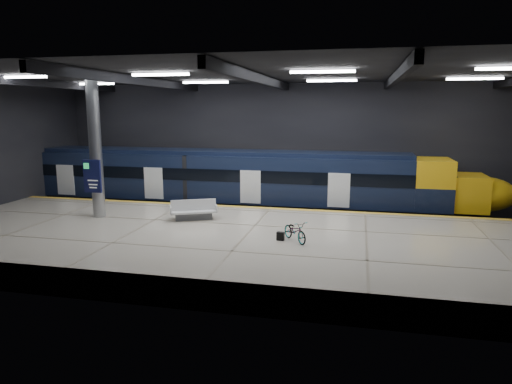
% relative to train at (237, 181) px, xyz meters
% --- Properties ---
extents(ground, '(30.00, 30.00, 0.00)m').
position_rel_train_xyz_m(ground, '(2.64, -5.50, -2.06)').
color(ground, black).
rests_on(ground, ground).
extents(room_shell, '(30.10, 16.10, 8.05)m').
position_rel_train_xyz_m(room_shell, '(2.64, -5.49, 3.66)').
color(room_shell, black).
rests_on(room_shell, ground).
extents(platform, '(30.00, 11.00, 1.10)m').
position_rel_train_xyz_m(platform, '(2.64, -8.00, -1.51)').
color(platform, beige).
rests_on(platform, ground).
extents(safety_strip, '(30.00, 0.40, 0.01)m').
position_rel_train_xyz_m(safety_strip, '(2.64, -2.75, -0.95)').
color(safety_strip, yellow).
rests_on(safety_strip, platform).
extents(rails, '(30.00, 1.52, 0.16)m').
position_rel_train_xyz_m(rails, '(2.64, 0.00, -1.98)').
color(rails, gray).
rests_on(rails, ground).
extents(train, '(29.40, 2.84, 3.79)m').
position_rel_train_xyz_m(train, '(0.00, 0.00, 0.00)').
color(train, black).
rests_on(train, ground).
extents(bench, '(2.42, 1.78, 0.99)m').
position_rel_train_xyz_m(bench, '(-0.53, -6.06, -0.61)').
color(bench, '#595B60').
rests_on(bench, platform).
extents(bicycle, '(1.47, 1.66, 0.87)m').
position_rel_train_xyz_m(bicycle, '(4.80, -8.67, -0.52)').
color(bicycle, '#99999E').
rests_on(bicycle, platform).
extents(pannier_bag, '(0.33, 0.23, 0.35)m').
position_rel_train_xyz_m(pannier_bag, '(4.20, -8.67, -0.78)').
color(pannier_bag, black).
rests_on(pannier_bag, platform).
extents(info_column, '(0.90, 0.78, 6.90)m').
position_rel_train_xyz_m(info_column, '(-5.36, -6.52, 2.40)').
color(info_column, '#9EA0A5').
rests_on(info_column, platform).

